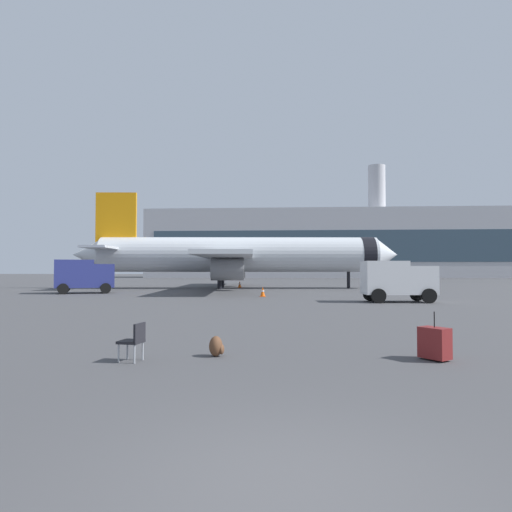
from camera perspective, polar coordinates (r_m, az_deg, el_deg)
The scene contains 10 objects.
ground_plane at distance 4.75m, azimuth 4.06°, elevation -27.39°, with size 400.00×400.00×0.00m, color #424244.
airplane_at_gate at distance 49.05m, azimuth -2.42°, elevation 0.13°, with size 35.76×32.27×10.50m.
service_truck at distance 41.61m, azimuth -21.04°, elevation -2.24°, with size 5.28×4.01×2.90m.
cargo_van at distance 29.74m, azimuth 17.55°, elevation -2.83°, with size 4.51×2.55×2.60m.
safety_cone_near at distance 33.94m, azimuth 0.86°, elevation -4.58°, with size 0.44×0.44×0.76m.
safety_cone_mid at distance 51.43m, azimuth -2.10°, elevation -3.62°, with size 0.44×0.44×0.76m.
rolling_suitcase at distance 11.12m, azimuth 21.80°, elevation -10.24°, with size 0.71×0.75×1.10m.
traveller_backpack at distance 10.85m, azimuth -5.06°, elevation -11.42°, with size 0.36×0.40×0.48m.
gate_chair at distance 10.54m, azimuth -15.28°, elevation -10.19°, with size 0.55×0.55×0.86m.
terminal_building at distance 119.61m, azimuth 12.58°, elevation 1.50°, with size 107.26×17.89×29.25m.
Camera 1 is at (-0.03, -4.28, 2.06)m, focal length 31.39 mm.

